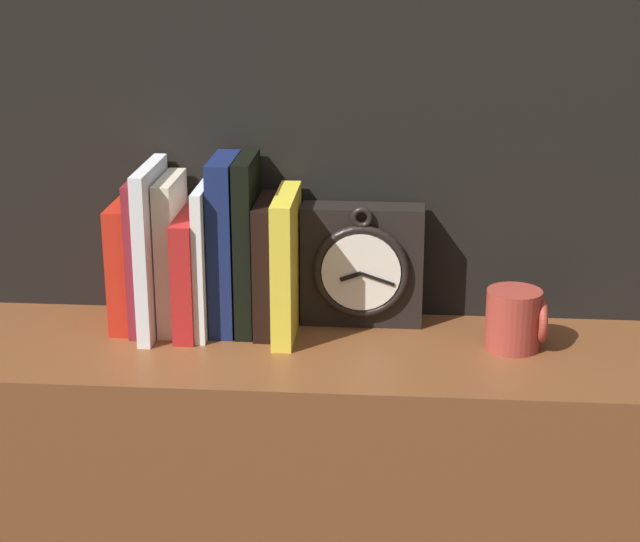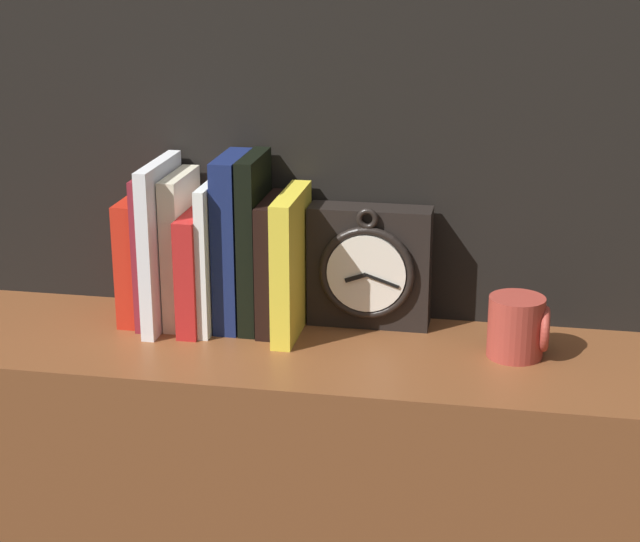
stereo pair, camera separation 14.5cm
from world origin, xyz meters
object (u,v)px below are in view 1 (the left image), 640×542
at_px(book_slot1_maroon, 141,252).
at_px(book_slot9_yellow, 286,265).
at_px(book_slot4_red, 191,272).
at_px(book_slot5_white, 206,257).
at_px(book_slot8_black, 267,265).
at_px(book_slot7_black, 247,244).
at_px(mug, 516,319).
at_px(book_slot6_navy, 225,244).
at_px(book_slot0_red, 126,264).
at_px(book_slot3_cream, 172,253).
at_px(book_slot2_white, 152,249).
at_px(clock, 362,266).

bearing_deg(book_slot1_maroon, book_slot9_yellow, -3.56).
relative_size(book_slot4_red, book_slot5_white, 0.80).
bearing_deg(book_slot8_black, book_slot7_black, 174.56).
relative_size(book_slot1_maroon, mug, 2.63).
xyz_separation_m(book_slot6_navy, book_slot8_black, (0.06, -0.00, -0.03)).
distance_m(book_slot1_maroon, mug, 0.54).
xyz_separation_m(book_slot4_red, book_slot8_black, (0.11, 0.01, 0.01)).
xyz_separation_m(book_slot7_black, book_slot8_black, (0.03, -0.00, -0.03)).
height_order(book_slot0_red, mug, book_slot0_red).
relative_size(book_slot4_red, book_slot8_black, 0.90).
bearing_deg(book_slot3_cream, book_slot5_white, -8.46).
bearing_deg(book_slot4_red, book_slot3_cream, 158.45).
xyz_separation_m(book_slot9_yellow, mug, (0.32, -0.03, -0.06)).
distance_m(book_slot2_white, book_slot7_black, 0.14).
bearing_deg(book_slot0_red, book_slot3_cream, -1.27).
xyz_separation_m(book_slot5_white, mug, (0.44, -0.04, -0.07)).
relative_size(book_slot3_cream, book_slot8_black, 1.16).
distance_m(book_slot9_yellow, mug, 0.33).
bearing_deg(book_slot5_white, book_slot9_yellow, -4.54).
height_order(book_slot1_maroon, book_slot6_navy, book_slot6_navy).
bearing_deg(book_slot2_white, clock, 9.03).
relative_size(clock, book_slot6_navy, 0.73).
distance_m(book_slot0_red, book_slot2_white, 0.06).
bearing_deg(book_slot9_yellow, book_slot3_cream, 174.26).
relative_size(book_slot3_cream, book_slot5_white, 1.03).
bearing_deg(mug, book_slot4_red, 175.19).
xyz_separation_m(book_slot3_cream, book_slot4_red, (0.03, -0.01, -0.02)).
bearing_deg(book_slot4_red, book_slot9_yellow, -2.29).
relative_size(book_slot6_navy, book_slot9_yellow, 1.22).
height_order(clock, book_slot2_white, book_slot2_white).
bearing_deg(book_slot7_black, book_slot8_black, -5.44).
height_order(book_slot1_maroon, book_slot3_cream, same).
bearing_deg(book_slot5_white, book_slot3_cream, 171.54).
distance_m(book_slot5_white, mug, 0.45).
relative_size(clock, mug, 2.17).
relative_size(book_slot0_red, book_slot3_cream, 0.82).
relative_size(clock, book_slot4_red, 1.07).
relative_size(book_slot5_white, book_slot9_yellow, 1.05).
bearing_deg(book_slot5_white, book_slot8_black, 4.04).
relative_size(book_slot2_white, book_slot6_navy, 0.97).
bearing_deg(mug, book_slot5_white, 174.47).
bearing_deg(book_slot1_maroon, clock, 6.08).
height_order(book_slot1_maroon, book_slot9_yellow, book_slot1_maroon).
relative_size(book_slot6_navy, book_slot8_black, 1.31).
height_order(book_slot3_cream, book_slot8_black, book_slot3_cream).
height_order(book_slot5_white, mug, book_slot5_white).
bearing_deg(book_slot2_white, book_slot4_red, 6.14).
relative_size(book_slot0_red, book_slot8_black, 0.95).
bearing_deg(mug, book_slot3_cream, 174.16).
distance_m(clock, book_slot8_black, 0.14).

